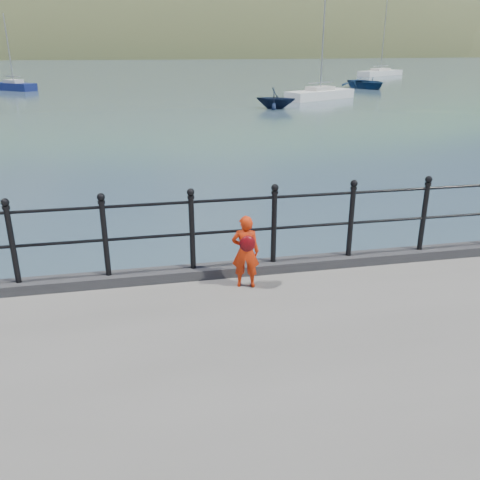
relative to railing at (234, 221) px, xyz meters
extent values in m
plane|color=#2D4251|center=(0.00, 0.15, -1.82)|extent=(600.00, 600.00, 0.00)
cube|color=#28282B|center=(0.00, 0.00, -0.75)|extent=(60.00, 0.30, 0.15)
cylinder|color=black|center=(0.00, 0.00, -0.15)|extent=(18.00, 0.04, 0.04)
cylinder|color=black|center=(0.00, 0.00, 0.32)|extent=(18.00, 0.04, 0.04)
cylinder|color=black|center=(-3.00, 0.00, -0.15)|extent=(0.08, 0.08, 1.05)
sphere|color=black|center=(-3.00, 0.00, 0.47)|extent=(0.11, 0.11, 0.11)
cylinder|color=black|center=(-1.80, 0.00, -0.15)|extent=(0.08, 0.08, 1.05)
sphere|color=black|center=(-1.80, 0.00, 0.47)|extent=(0.11, 0.11, 0.11)
cylinder|color=black|center=(-0.60, 0.00, -0.15)|extent=(0.08, 0.08, 1.05)
sphere|color=black|center=(-0.60, 0.00, 0.47)|extent=(0.11, 0.11, 0.11)
cylinder|color=black|center=(0.60, 0.00, -0.15)|extent=(0.08, 0.08, 1.05)
sphere|color=black|center=(0.60, 0.00, 0.47)|extent=(0.11, 0.11, 0.11)
cylinder|color=black|center=(1.80, 0.00, -0.15)|extent=(0.08, 0.08, 1.05)
sphere|color=black|center=(1.80, 0.00, 0.47)|extent=(0.11, 0.11, 0.11)
cylinder|color=black|center=(3.00, 0.00, -0.15)|extent=(0.08, 0.08, 1.05)
sphere|color=black|center=(3.00, 0.00, 0.47)|extent=(0.11, 0.11, 0.11)
ellipsoid|color=#333A21|center=(20.00, 195.15, -17.22)|extent=(400.00, 100.00, 88.00)
ellipsoid|color=#387026|center=(60.00, 255.15, -29.12)|extent=(600.00, 180.00, 156.00)
cube|color=silver|center=(-35.00, 181.15, 1.18)|extent=(9.00, 6.00, 6.00)
cube|color=#4C4744|center=(-35.00, 181.15, 5.18)|extent=(9.50, 6.50, 2.00)
cube|color=silver|center=(-12.00, 181.15, 1.18)|extent=(9.00, 6.00, 6.00)
cube|color=#4C4744|center=(-12.00, 181.15, 5.18)|extent=(9.50, 6.50, 2.00)
cube|color=silver|center=(18.00, 181.15, 1.18)|extent=(9.00, 6.00, 6.00)
cube|color=#4C4744|center=(18.00, 181.15, 5.18)|extent=(9.50, 6.50, 2.00)
cube|color=silver|center=(45.00, 181.15, 1.18)|extent=(9.00, 6.00, 6.00)
cube|color=#4C4744|center=(45.00, 181.15, 5.18)|extent=(9.50, 6.50, 2.00)
imported|color=red|center=(0.08, -0.43, -0.30)|extent=(0.43, 0.33, 1.05)
ellipsoid|color=#B90610|center=(0.08, -0.56, -0.13)|extent=(0.22, 0.11, 0.23)
imported|color=navy|center=(21.91, 43.18, -1.28)|extent=(4.57, 5.80, 1.09)
imported|color=black|center=(8.28, 28.13, -1.11)|extent=(3.49, 3.34, 1.43)
cube|color=white|center=(13.52, 33.70, -1.57)|extent=(6.52, 4.65, 0.90)
cube|color=beige|center=(13.52, 33.70, -1.07)|extent=(2.58, 2.18, 0.50)
cylinder|color=#A5A5A8|center=(13.52, 33.70, 2.84)|extent=(0.10, 0.10, 7.94)
cylinder|color=#A5A5A8|center=(13.52, 33.70, -0.52)|extent=(2.58, 1.44, 0.06)
cube|color=white|center=(33.18, 63.33, -1.57)|extent=(7.89, 5.67, 0.90)
cube|color=beige|center=(33.18, 63.33, -1.07)|extent=(3.12, 2.64, 0.50)
cylinder|color=#A5A5A8|center=(33.18, 63.33, 3.92)|extent=(0.10, 0.10, 10.08)
cylinder|color=#A5A5A8|center=(33.18, 63.33, -0.52)|extent=(3.11, 1.77, 0.06)
cube|color=navy|center=(-12.55, 47.62, -1.57)|extent=(4.58, 4.23, 0.90)
cube|color=beige|center=(-12.55, 47.62, -1.07)|extent=(1.95, 1.88, 0.50)
cylinder|color=#A5A5A8|center=(-12.55, 47.62, 1.95)|extent=(0.10, 0.10, 6.15)
cylinder|color=#A5A5A8|center=(-12.55, 47.62, -0.52)|extent=(1.66, 1.43, 0.06)
camera|label=1|loc=(-1.27, -6.75, 2.37)|focal=38.00mm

